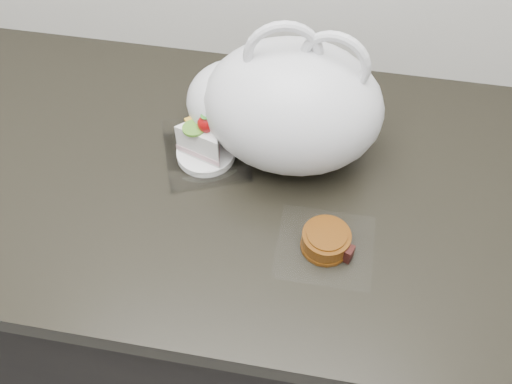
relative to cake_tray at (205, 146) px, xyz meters
name	(u,v)px	position (x,y,z in m)	size (l,w,h in m)	color
counter	(223,296)	(0.02, -0.03, -0.48)	(2.04, 0.64, 0.90)	black
cake_tray	(205,146)	(0.00, 0.00, 0.00)	(0.18, 0.18, 0.11)	white
mooncake_wrap	(327,242)	(0.22, -0.15, -0.01)	(0.15, 0.14, 0.04)	white
plastic_bag	(281,105)	(0.12, 0.04, 0.08)	(0.33, 0.23, 0.27)	silver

